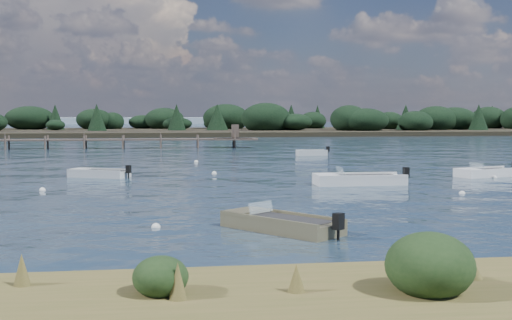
{
  "coord_description": "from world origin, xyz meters",
  "views": [
    {
      "loc": [
        -3.72,
        -26.9,
        4.0
      ],
      "look_at": [
        1.84,
        14.0,
        1.0
      ],
      "focal_mm": 45.0,
      "sensor_mm": 36.0,
      "label": 1
    }
  ],
  "objects": [
    {
      "name": "buoy_c",
      "position": [
        -10.29,
        7.47,
        0.0
      ],
      "size": [
        0.32,
        0.32,
        0.32
      ],
      "primitive_type": "sphere",
      "color": "silver",
      "rests_on": "ground"
    },
    {
      "name": "far_headland",
      "position": [
        25.0,
        100.0,
        1.96
      ],
      "size": [
        190.0,
        40.0,
        5.8
      ],
      "color": "black",
      "rests_on": "ground"
    },
    {
      "name": "buoy_a",
      "position": [
        -4.21,
        -4.33,
        0.0
      ],
      "size": [
        0.32,
        0.32,
        0.32
      ],
      "primitive_type": "sphere",
      "color": "silver",
      "rests_on": "ground"
    },
    {
      "name": "buoy_b",
      "position": [
        10.73,
        3.13,
        0.0
      ],
      "size": [
        0.32,
        0.32,
        0.32
      ],
      "primitive_type": "sphere",
      "color": "silver",
      "rests_on": "ground"
    },
    {
      "name": "jetty",
      "position": [
        -21.74,
        47.99,
        0.98
      ],
      "size": [
        64.5,
        3.2,
        3.4
      ],
      "color": "#51433B",
      "rests_on": "ground"
    },
    {
      "name": "buoy_d",
      "position": [
        16.32,
        10.37,
        0.0
      ],
      "size": [
        0.32,
        0.32,
        0.32
      ],
      "primitive_type": "sphere",
      "color": "silver",
      "rests_on": "ground"
    },
    {
      "name": "dinghy_mid_grey",
      "position": [
        -8.1,
        14.19,
        0.14
      ],
      "size": [
        4.04,
        2.89,
        1.03
      ],
      "color": "#AFB5B7",
      "rests_on": "ground"
    },
    {
      "name": "shore_lip",
      "position": [
        0.0,
        -12.2,
        0.0
      ],
      "size": [
        160.0,
        0.6,
        0.3
      ],
      "primitive_type": "cube",
      "color": "black",
      "rests_on": "ground"
    },
    {
      "name": "tender_far_grey_b",
      "position": [
        9.75,
        32.73,
        0.15
      ],
      "size": [
        3.23,
        1.38,
        1.09
      ],
      "color": "#AFB5B7",
      "rests_on": "ground"
    },
    {
      "name": "dinghy_mid_white_b",
      "position": [
        16.37,
        11.34,
        0.15
      ],
      "size": [
        4.69,
        2.82,
        1.15
      ],
      "color": "silver",
      "rests_on": "ground"
    },
    {
      "name": "buoy_extra_a",
      "position": [
        16.61,
        12.8,
        0.0
      ],
      "size": [
        0.32,
        0.32,
        0.32
      ],
      "primitive_type": "sphere",
      "color": "silver",
      "rests_on": "ground"
    },
    {
      "name": "buoy_extra_b",
      "position": [
        -0.76,
        15.61,
        0.0
      ],
      "size": [
        0.32,
        0.32,
        0.32
      ],
      "primitive_type": "sphere",
      "color": "silver",
      "rests_on": "ground"
    },
    {
      "name": "ground",
      "position": [
        0.0,
        60.0,
        0.0
      ],
      "size": [
        400.0,
        400.0,
        0.0
      ],
      "primitive_type": "plane",
      "color": "#172736",
      "rests_on": "ground"
    },
    {
      "name": "dinghy_mid_white_a",
      "position": [
        6.89,
        7.95,
        0.16
      ],
      "size": [
        5.41,
        1.9,
        1.27
      ],
      "color": "silver",
      "rests_on": "ground"
    },
    {
      "name": "buoy_e",
      "position": [
        -1.51,
        26.07,
        0.0
      ],
      "size": [
        0.32,
        0.32,
        0.32
      ],
      "primitive_type": "sphere",
      "color": "silver",
      "rests_on": "ground"
    },
    {
      "name": "dinghy_near_olive",
      "position": [
        0.05,
        -5.51,
        0.15
      ],
      "size": [
        4.0,
        4.39,
        1.14
      ],
      "color": "brown",
      "rests_on": "ground"
    }
  ]
}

